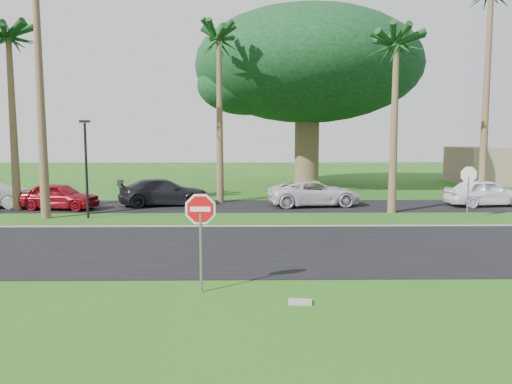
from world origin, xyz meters
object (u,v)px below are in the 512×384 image
object	(u,v)px
stop_sign_far	(468,182)
car_minivan	(314,193)
stop_sign_near	(200,222)
car_pickup	(485,193)
car_red	(59,196)
car_dark	(164,193)

from	to	relation	value
stop_sign_far	car_minivan	distance (m)	8.07
stop_sign_near	car_pickup	size ratio (longest dim) A/B	0.59
stop_sign_far	car_red	xyz separation A→B (m)	(-20.41, 3.29, -1.07)
car_red	car_dark	xyz separation A→B (m)	(5.33, 1.45, 0.03)
stop_sign_near	car_minivan	size ratio (longest dim) A/B	0.51
car_dark	car_pickup	world-z (taller)	car_pickup
stop_sign_near	car_red	size ratio (longest dim) A/B	0.63
stop_sign_near	car_red	xyz separation A→B (m)	(-8.91, 14.29, -1.07)
car_minivan	car_pickup	distance (m)	9.51
car_red	stop_sign_near	bearing A→B (deg)	-139.02
car_minivan	car_pickup	bearing A→B (deg)	-99.16
stop_sign_far	car_pickup	bearing A→B (deg)	-123.62
stop_sign_near	car_pickup	xyz separation A→B (m)	(14.35, 15.29, -1.02)
stop_sign_near	car_minivan	bearing A→B (deg)	72.59
stop_sign_near	car_dark	size ratio (longest dim) A/B	0.52
car_minivan	car_red	bearing A→B (deg)	86.43
car_dark	car_minivan	bearing A→B (deg)	-105.20
stop_sign_near	car_pickup	world-z (taller)	stop_sign_near
stop_sign_far	car_pickup	world-z (taller)	stop_sign_far
car_dark	car_pickup	distance (m)	17.93
stop_sign_far	car_red	distance (m)	20.70
stop_sign_near	car_dark	bearing A→B (deg)	102.80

